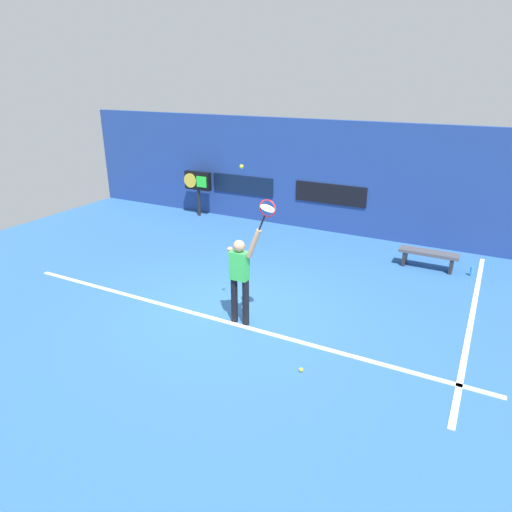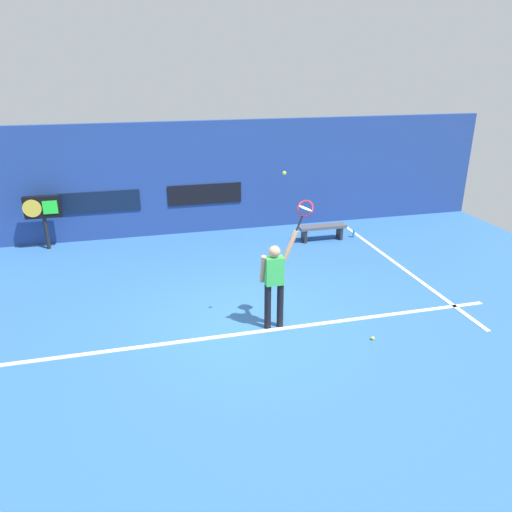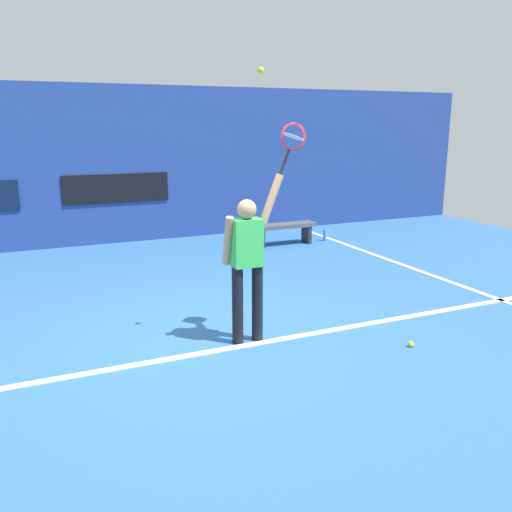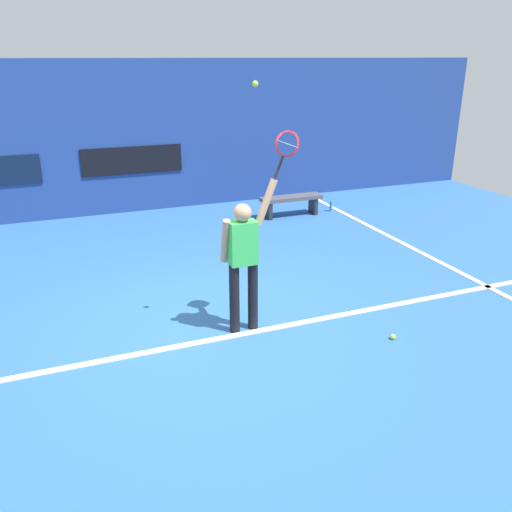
{
  "view_description": "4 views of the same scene",
  "coord_description": "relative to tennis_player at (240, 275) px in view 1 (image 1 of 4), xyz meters",
  "views": [
    {
      "loc": [
        4.3,
        -7.09,
        4.47
      ],
      "look_at": [
        0.65,
        -0.17,
        1.39
      ],
      "focal_mm": 32.26,
      "sensor_mm": 36.0,
      "label": 1
    },
    {
      "loc": [
        -2.02,
        -8.34,
        4.8
      ],
      "look_at": [
        0.09,
        -0.01,
        1.41
      ],
      "focal_mm": 34.23,
      "sensor_mm": 36.0,
      "label": 2
    },
    {
      "loc": [
        -1.98,
        -5.81,
        2.51
      ],
      "look_at": [
        0.57,
        -0.11,
        0.98
      ],
      "focal_mm": 38.0,
      "sensor_mm": 36.0,
      "label": 3
    },
    {
      "loc": [
        -1.68,
        -6.0,
        3.33
      ],
      "look_at": [
        0.56,
        -0.26,
        0.98
      ],
      "focal_mm": 36.83,
      "sensor_mm": 36.0,
      "label": 4
    }
  ],
  "objects": [
    {
      "name": "court_sideline",
      "position": [
        3.96,
        2.3,
        -1.0
      ],
      "size": [
        0.1,
        7.0,
        0.01
      ],
      "primitive_type": "cube",
      "color": "white",
      "rests_on": "ground_plane"
    },
    {
      "name": "spare_ball",
      "position": [
        1.66,
        -0.93,
        -0.98
      ],
      "size": [
        0.07,
        0.07,
        0.07
      ],
      "primitive_type": "sphere",
      "color": "#CCE033",
      "rests_on": "ground_plane"
    },
    {
      "name": "scoreboard_clock",
      "position": [
        -4.87,
        5.71,
        0.14
      ],
      "size": [
        0.96,
        0.2,
        1.5
      ],
      "color": "black",
      "rests_on": "ground_plane"
    },
    {
      "name": "court_bench",
      "position": [
        2.77,
        4.51,
        -0.67
      ],
      "size": [
        1.4,
        0.36,
        0.45
      ],
      "color": "#4C4C51",
      "rests_on": "ground_plane"
    },
    {
      "name": "sponsor_banner_portside",
      "position": [
        -3.38,
        6.11,
        0.13
      ],
      "size": [
        2.2,
        0.03,
        0.6
      ],
      "primitive_type": "cube",
      "color": "#0C1933"
    },
    {
      "name": "back_wall",
      "position": [
        -0.38,
        6.23,
        0.64
      ],
      "size": [
        18.0,
        0.2,
        3.3
      ],
      "primitive_type": "cube",
      "color": "navy",
      "rests_on": "ground_plane"
    },
    {
      "name": "tennis_ball",
      "position": [
        0.12,
        -0.1,
        2.04
      ],
      "size": [
        0.07,
        0.07,
        0.07
      ],
      "primitive_type": "sphere",
      "color": "#CCE033"
    },
    {
      "name": "ground_plane",
      "position": [
        -0.38,
        0.3,
        -1.01
      ],
      "size": [
        18.0,
        18.0,
        0.0
      ],
      "primitive_type": "plane",
      "color": "#2D609E"
    },
    {
      "name": "tennis_player",
      "position": [
        0.0,
        0.0,
        0.0
      ],
      "size": [
        0.7,
        0.31,
        1.97
      ],
      "color": "black",
      "rests_on": "ground_plane"
    },
    {
      "name": "tennis_racket",
      "position": [
        0.55,
        -0.0,
        1.32
      ],
      "size": [
        0.41,
        0.27,
        0.62
      ],
      "color": "black"
    },
    {
      "name": "water_bottle",
      "position": [
        3.78,
        4.51,
        -0.89
      ],
      "size": [
        0.07,
        0.07,
        0.24
      ],
      "primitive_type": "cylinder",
      "color": "#338CD8",
      "rests_on": "ground_plane"
    },
    {
      "name": "sponsor_banner_center",
      "position": [
        -0.38,
        6.11,
        0.17
      ],
      "size": [
        2.2,
        0.03,
        0.6
      ],
      "primitive_type": "cube",
      "color": "black"
    },
    {
      "name": "court_baseline",
      "position": [
        -0.38,
        -0.13,
        -1.0
      ],
      "size": [
        10.0,
        0.1,
        0.01
      ],
      "primitive_type": "cube",
      "color": "white",
      "rests_on": "ground_plane"
    }
  ]
}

